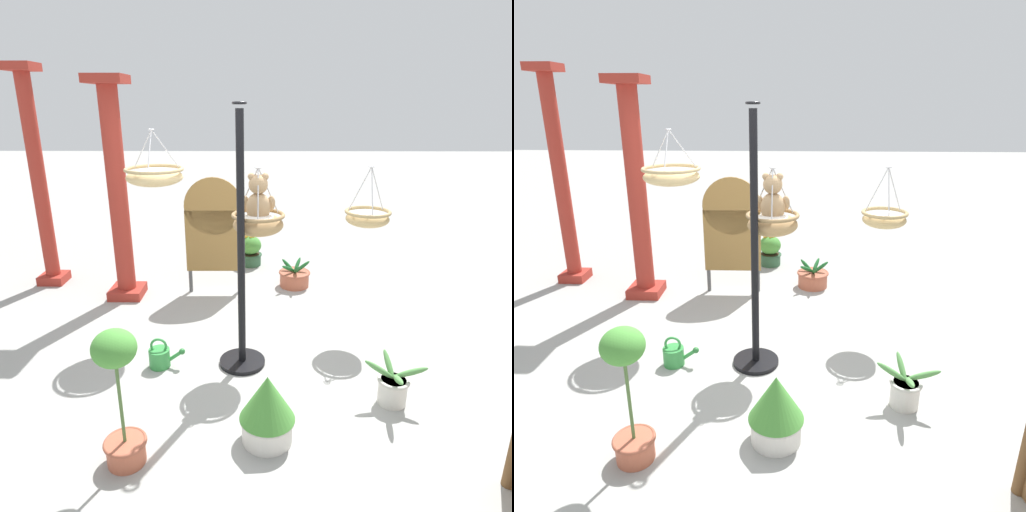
# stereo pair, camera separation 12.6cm
# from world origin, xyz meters

# --- Properties ---
(ground_plane) EXTENTS (40.00, 40.00, 0.00)m
(ground_plane) POSITION_xyz_m (0.00, 0.00, 0.00)
(ground_plane) COLOR #9E9E99
(display_pole_central) EXTENTS (0.44, 0.44, 2.41)m
(display_pole_central) POSITION_xyz_m (-0.12, -0.04, 0.75)
(display_pole_central) COLOR black
(display_pole_central) RESTS_ON ground
(hanging_basket_with_teddy) EXTENTS (0.50, 0.50, 0.63)m
(hanging_basket_with_teddy) POSITION_xyz_m (0.03, 0.21, 1.35)
(hanging_basket_with_teddy) COLOR #A37F51
(teddy_bear) EXTENTS (0.31, 0.27, 0.46)m
(teddy_bear) POSITION_xyz_m (0.03, 0.24, 1.55)
(teddy_bear) COLOR tan
(hanging_basket_left_high) EXTENTS (0.61, 0.61, 0.57)m
(hanging_basket_left_high) POSITION_xyz_m (-1.04, 0.78, 1.69)
(hanging_basket_left_high) COLOR tan
(hanging_basket_right_low) EXTENTS (0.48, 0.48, 0.63)m
(hanging_basket_right_low) POSITION_xyz_m (1.17, 0.75, 1.27)
(hanging_basket_right_low) COLOR tan
(greenhouse_pillar_left) EXTENTS (0.44, 0.44, 2.71)m
(greenhouse_pillar_left) POSITION_xyz_m (-1.69, 1.55, 1.31)
(greenhouse_pillar_left) COLOR #9E2D23
(greenhouse_pillar_left) RESTS_ON ground
(greenhouse_pillar_right) EXTENTS (0.36, 0.36, 2.87)m
(greenhouse_pillar_right) POSITION_xyz_m (-2.87, 2.01, 1.39)
(greenhouse_pillar_right) COLOR #9E2D23
(greenhouse_pillar_right) RESTS_ON ground
(potted_plant_fern_front) EXTENTS (0.52, 0.51, 0.40)m
(potted_plant_fern_front) POSITION_xyz_m (1.17, -0.62, 0.16)
(potted_plant_fern_front) COLOR beige
(potted_plant_fern_front) RESTS_ON ground
(potted_plant_flowering_red) EXTENTS (0.44, 0.44, 0.37)m
(potted_plant_flowering_red) POSITION_xyz_m (0.52, 1.91, 0.13)
(potted_plant_flowering_red) COLOR #AD563D
(potted_plant_flowering_red) RESTS_ON ground
(potted_plant_tall_leafy) EXTENTS (0.42, 0.42, 0.55)m
(potted_plant_tall_leafy) POSITION_xyz_m (0.11, -1.07, 0.28)
(potted_plant_tall_leafy) COLOR beige
(potted_plant_tall_leafy) RESTS_ON ground
(potted_plant_bushy_green) EXTENTS (0.30, 0.30, 1.04)m
(potted_plant_bushy_green) POSITION_xyz_m (-0.88, -1.30, 0.55)
(potted_plant_bushy_green) COLOR #AD563D
(potted_plant_bushy_green) RESTS_ON ground
(potted_plant_conical_shrub) EXTENTS (0.36, 0.36, 0.51)m
(potted_plant_conical_shrub) POSITION_xyz_m (-0.11, 2.75, 0.23)
(potted_plant_conical_shrub) COLOR #2D5638
(potted_plant_conical_shrub) RESTS_ON ground
(display_sign_board) EXTENTS (0.74, 0.06, 1.53)m
(display_sign_board) POSITION_xyz_m (-0.55, 1.71, 0.90)
(display_sign_board) COLOR olive
(display_sign_board) RESTS_ON ground
(watering_can) EXTENTS (0.35, 0.20, 0.30)m
(watering_can) POSITION_xyz_m (-0.90, -0.10, 0.10)
(watering_can) COLOR #338C3F
(watering_can) RESTS_ON ground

